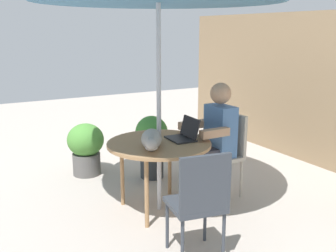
{
  "coord_description": "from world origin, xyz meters",
  "views": [
    {
      "loc": [
        3.27,
        -1.76,
        1.77
      ],
      "look_at": [
        0.0,
        0.1,
        0.85
      ],
      "focal_mm": 42.6,
      "sensor_mm": 36.0,
      "label": 1
    }
  ],
  "objects": [
    {
      "name": "person_seated",
      "position": [
        -0.0,
        0.66,
        0.69
      ],
      "size": [
        0.48,
        0.48,
        1.23
      ],
      "color": "#4C72A5",
      "rests_on": "ground"
    },
    {
      "name": "chair_occupied",
      "position": [
        0.0,
        0.82,
        0.53
      ],
      "size": [
        0.4,
        0.4,
        0.89
      ],
      "color": "#B2A899",
      "rests_on": "ground"
    },
    {
      "name": "fence_back",
      "position": [
        0.0,
        2.47,
        1.0
      ],
      "size": [
        5.9,
        0.08,
        2.0
      ],
      "primitive_type": "cube",
      "color": "#937756",
      "rests_on": "ground"
    },
    {
      "name": "chair_empty",
      "position": [
        0.96,
        -0.17,
        0.53
      ],
      "size": [
        0.46,
        0.46,
        0.89
      ],
      "color": "#33383F",
      "rests_on": "ground"
    },
    {
      "name": "potted_plant_by_chair",
      "position": [
        -0.84,
        0.35,
        0.44
      ],
      "size": [
        0.39,
        0.39,
        0.76
      ],
      "color": "#33383D",
      "rests_on": "ground"
    },
    {
      "name": "ground_plane",
      "position": [
        0.0,
        0.0,
        0.0
      ],
      "size": [
        14.0,
        14.0,
        0.0
      ],
      "primitive_type": "plane",
      "color": "#ADA399"
    },
    {
      "name": "laptop",
      "position": [
        0.03,
        0.28,
        0.76
      ],
      "size": [
        0.31,
        0.27,
        0.21
      ],
      "color": "black",
      "rests_on": "patio_table"
    },
    {
      "name": "cat",
      "position": [
        0.15,
        -0.16,
        0.78
      ],
      "size": [
        0.58,
        0.39,
        0.17
      ],
      "color": "gray",
      "rests_on": "patio_table"
    },
    {
      "name": "potted_plant_near_fence",
      "position": [
        -1.33,
        -0.31,
        0.36
      ],
      "size": [
        0.45,
        0.45,
        0.65
      ],
      "color": "#595654",
      "rests_on": "ground"
    },
    {
      "name": "patio_table",
      "position": [
        0.0,
        0.0,
        0.64
      ],
      "size": [
        1.01,
        1.01,
        0.7
      ],
      "color": "#9E754C",
      "rests_on": "ground"
    }
  ]
}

